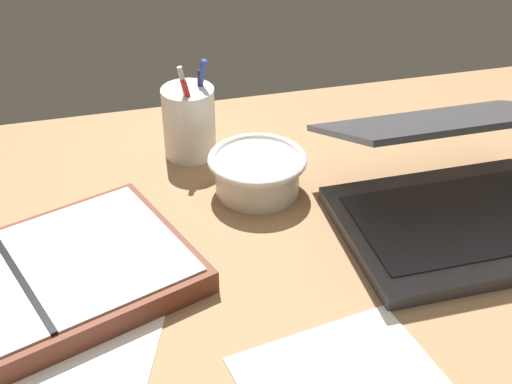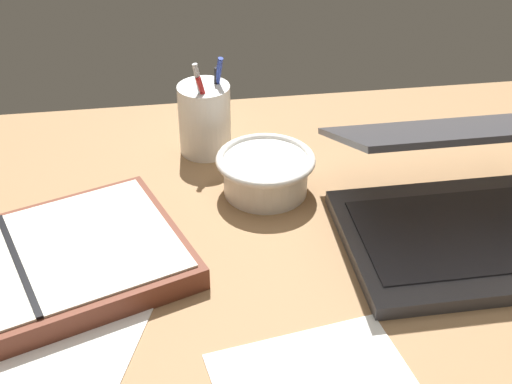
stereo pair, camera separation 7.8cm
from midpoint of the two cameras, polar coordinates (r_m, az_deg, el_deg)
name	(u,v)px [view 1 (the left image)]	position (r cm, az deg, el deg)	size (l,w,h in cm)	color
desk_top	(284,294)	(85.34, -0.39, -8.23)	(140.00, 100.00, 2.00)	#936D47
laptop	(454,188)	(94.85, 13.34, 0.23)	(30.52, 30.26, 17.80)	#38383D
bowl	(257,172)	(99.28, -2.14, 1.58)	(13.86, 13.86, 5.77)	silver
pen_cup	(189,121)	(107.88, -7.43, 5.57)	(7.86, 7.86, 15.44)	white
planner	(23,290)	(87.36, -20.60, -7.44)	(43.97, 34.51, 3.46)	brown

